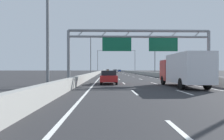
{
  "coord_description": "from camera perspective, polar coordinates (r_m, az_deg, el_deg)",
  "views": [
    {
      "loc": [
        -3.77,
        -1.25,
        1.69
      ],
      "look_at": [
        -1.49,
        89.64,
        1.25
      ],
      "focal_mm": 30.8,
      "sensor_mm": 36.0,
      "label": 1
    }
  ],
  "objects": [
    {
      "name": "orange_car",
      "position": [
        118.13,
        -1.28,
        -0.16
      ],
      "size": [
        1.78,
        4.2,
        1.54
      ],
      "color": "orange",
      "rests_on": "ground_plane"
    },
    {
      "name": "lane_dash_right_14",
      "position": [
        130.88,
        1.01,
        -0.46
      ],
      "size": [
        0.16,
        3.0,
        0.01
      ],
      "primitive_type": "cube",
      "color": "white",
      "rests_on": "ground_plane"
    },
    {
      "name": "lane_dash_right_1",
      "position": [
        14.93,
        20.6,
        -6.23
      ],
      "size": [
        0.16,
        3.0,
        0.01
      ],
      "primitive_type": "cube",
      "color": "white",
      "rests_on": "ground_plane"
    },
    {
      "name": "streetlamp_left_far",
      "position": [
        79.07,
        -4.12,
        2.96
      ],
      "size": [
        2.58,
        0.28,
        9.5
      ],
      "color": "slate",
      "rests_on": "ground_plane"
    },
    {
      "name": "lane_dash_left_13",
      "position": [
        121.78,
        -0.51,
        -0.52
      ],
      "size": [
        0.16,
        3.0,
        0.01
      ],
      "primitive_type": "cube",
      "color": "white",
      "rests_on": "ground_plane"
    },
    {
      "name": "sign_gantry",
      "position": [
        23.0,
        8.15,
        8.12
      ],
      "size": [
        16.9,
        0.36,
        6.36
      ],
      "color": "gray",
      "rests_on": "ground_plane"
    },
    {
      "name": "edge_line_left",
      "position": [
        89.28,
        -2.38,
        -0.81
      ],
      "size": [
        0.16,
        176.0,
        0.01
      ],
      "primitive_type": "cube",
      "color": "white",
      "rests_on": "ground_plane"
    },
    {
      "name": "lane_dash_left_6",
      "position": [
        58.81,
        0.49,
        -1.37
      ],
      "size": [
        0.16,
        3.0,
        0.01
      ],
      "primitive_type": "cube",
      "color": "white",
      "rests_on": "ground_plane"
    },
    {
      "name": "lane_dash_left_9",
      "position": [
        85.79,
        -0.12,
        -0.85
      ],
      "size": [
        0.16,
        3.0,
        0.01
      ],
      "primitive_type": "cube",
      "color": "white",
      "rests_on": "ground_plane"
    },
    {
      "name": "box_truck",
      "position": [
        19.2,
        20.54,
        0.27
      ],
      "size": [
        2.41,
        7.5,
        3.08
      ],
      "color": "#B21E19",
      "rests_on": "ground_plane"
    },
    {
      "name": "lane_dash_right_15",
      "position": [
        139.87,
        0.85,
        -0.41
      ],
      "size": [
        0.16,
        3.0,
        0.01
      ],
      "primitive_type": "cube",
      "color": "white",
      "rests_on": "ground_plane"
    },
    {
      "name": "lane_dash_right_11",
      "position": [
        103.92,
        1.64,
        -0.65
      ],
      "size": [
        0.16,
        3.0,
        0.01
      ],
      "primitive_type": "cube",
      "color": "white",
      "rests_on": "ground_plane"
    },
    {
      "name": "lane_dash_right_5",
      "position": [
        50.09,
        4.95,
        -1.65
      ],
      "size": [
        0.16,
        3.0,
        0.01
      ],
      "primitive_type": "cube",
      "color": "white",
      "rests_on": "ground_plane"
    },
    {
      "name": "lane_dash_left_10",
      "position": [
        94.79,
        -0.24,
        -0.74
      ],
      "size": [
        0.16,
        3.0,
        0.01
      ],
      "primitive_type": "cube",
      "color": "white",
      "rests_on": "ground_plane"
    },
    {
      "name": "lane_dash_left_4",
      "position": [
        40.83,
        1.33,
        -2.09
      ],
      "size": [
        0.16,
        3.0,
        0.01
      ],
      "primitive_type": "cube",
      "color": "white",
      "rests_on": "ground_plane"
    },
    {
      "name": "lane_dash_right_3",
      "position": [
        32.28,
        8.51,
        -2.72
      ],
      "size": [
        0.16,
        3.0,
        0.01
      ],
      "primitive_type": "cube",
      "color": "white",
      "rests_on": "ground_plane"
    },
    {
      "name": "lane_dash_left_16",
      "position": [
        148.77,
        -0.68,
        -0.37
      ],
      "size": [
        0.16,
        3.0,
        0.01
      ],
      "primitive_type": "cube",
      "color": "white",
      "rests_on": "ground_plane"
    },
    {
      "name": "streetlamp_left_near",
      "position": [
        13.81,
        -17.6,
        15.82
      ],
      "size": [
        2.58,
        0.28,
        9.5
      ],
      "color": "slate",
      "rests_on": "ground_plane"
    },
    {
      "name": "yellow_car",
      "position": [
        106.18,
        0.68,
        -0.24
      ],
      "size": [
        1.7,
        4.33,
        1.41
      ],
      "color": "yellow",
      "rests_on": "ground_plane"
    },
    {
      "name": "streetlamp_left_mid",
      "position": [
        46.13,
        -6.05,
        4.88
      ],
      "size": [
        2.58,
        0.28,
        9.5
      ],
      "color": "slate",
      "rests_on": "ground_plane"
    },
    {
      "name": "lane_dash_left_8",
      "position": [
        76.8,
        0.04,
        -0.98
      ],
      "size": [
        0.16,
        3.0,
        0.01
      ],
      "primitive_type": "cube",
      "color": "white",
      "rests_on": "ground_plane"
    },
    {
      "name": "lane_dash_left_11",
      "position": [
        103.78,
        -0.35,
        -0.65
      ],
      "size": [
        0.16,
        3.0,
        0.01
      ],
      "primitive_type": "cube",
      "color": "white",
      "rests_on": "ground_plane"
    },
    {
      "name": "lane_dash_left_15",
      "position": [
        139.78,
        -0.63,
        -0.41
      ],
      "size": [
        0.16,
        3.0,
        0.01
      ],
      "primitive_type": "cube",
      "color": "white",
      "rests_on": "ground_plane"
    },
    {
      "name": "lane_dash_left_3",
      "position": [
        31.86,
        2.11,
        -2.76
      ],
      "size": [
        0.16,
        3.0,
        0.01
      ],
      "primitive_type": "cube",
      "color": "white",
      "rests_on": "ground_plane"
    },
    {
      "name": "lane_dash_left_0",
      "position": [
        5.41,
        21.03,
        -17.91
      ],
      "size": [
        0.16,
        3.0,
        0.01
      ],
      "primitive_type": "cube",
      "color": "white",
      "rests_on": "ground_plane"
    },
    {
      "name": "lane_dash_left_2",
      "position": [
        22.9,
        3.51,
        -3.95
      ],
      "size": [
        0.16,
        3.0,
        0.01
      ],
      "primitive_type": "cube",
      "color": "white",
      "rests_on": "ground_plane"
    },
    {
      "name": "lane_dash_right_13",
      "position": [
        121.89,
        1.19,
        -0.52
      ],
      "size": [
        0.16,
        3.0,
        0.01
      ],
      "primitive_type": "cube",
      "color": "white",
      "rests_on": "ground_plane"
    },
    {
      "name": "streetlamp_right_mid",
      "position": [
        47.34,
        12.34,
        4.76
      ],
      "size": [
        2.58,
        0.28,
        9.5
      ],
      "color": "slate",
      "rests_on": "ground_plane"
    },
    {
      "name": "barrier_left",
      "position": [
        111.3,
        -3.05,
        -0.35
      ],
      "size": [
        0.45,
        220.0,
        0.95
      ],
      "color": "#9E9E99",
      "rests_on": "ground_plane"
    },
    {
      "name": "streetlamp_right_far",
      "position": [
        79.78,
        6.67,
        2.94
      ],
      "size": [
        2.58,
        0.28,
        9.5
      ],
      "color": "slate",
      "rests_on": "ground_plane"
    },
    {
      "name": "lane_dash_left_14",
      "position": [
        130.78,
        -0.57,
        -0.46
      ],
      "size": [
        0.16,
        3.0,
        0.01
      ],
      "primitive_type": "cube",
      "color": "white",
      "rests_on": "ground_plane"
    },
    {
      "name": "lane_dash_right_9",
      "position": [
        85.95,
        2.28,
        -0.85
      ],
      "size": [
        0.16,
        3.0,
        0.01
      ],
      "primitive_type": "cube",
      "color": "white",
      "rests_on": "ground_plane"
    },
    {
      "name": "lane_dash_right_7",
      "position": [
        68.0,
        3.26,
        -1.14
      ],
      "size": [
        0.16,
        3.0,
        0.01
      ],
      "primitive_type": "cube",
      "color": "white",
      "rests_on": "ground_plane"
    },
    {
      "name": "lane_dash_right_10",
      "position": [
        94.93,
        1.93,
        -0.74
      ],
      "size": [
        0.16,
        3.0,
        0.01
      ],
      "primitive_type": "cube",
      "color": "white",
      "rests_on": "ground_plane"
    },
    {
      "name": "red_car",
      "position": [
        22.05,
        -0.98,
        -2.1
      ],
      "size": [
        1.87,
        4.23,
        1.53
      ],
      "color": "red",
      "rests_on": "ground_plane"
    },
    {
      "name": "lane_dash_right_4",
      "position": [
        41.17,
        6.35,
        -2.07
      ],
      "size": [
        0.16,
        3.0,
        0.01
      ],
      "primitive_type": "cube",
      "color": "white",
      "rests_on": "ground_plane"
    },
    {
      "name": "lane_dash_left_7",
      "position": [
        67.8,
        0.23,
        -1.15
      ],
      "size": [
        0.16,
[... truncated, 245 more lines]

